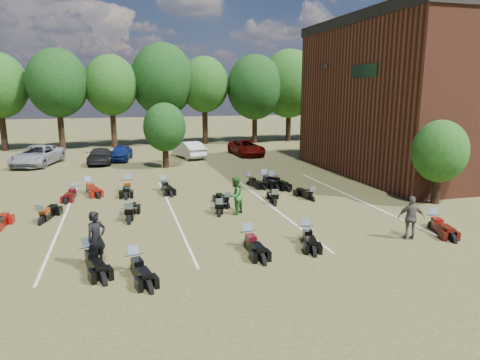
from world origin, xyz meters
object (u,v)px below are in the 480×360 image
object	(u,v)px
person_black	(96,239)
motorcycle_3	(135,272)
motorcycle_14	(74,197)
person_grey	(411,218)
person_green	(235,196)
car_4	(121,153)

from	to	relation	value
person_black	motorcycle_3	distance (m)	1.76
motorcycle_3	motorcycle_14	bearing A→B (deg)	91.24
motorcycle_3	motorcycle_14	distance (m)	11.65
person_grey	motorcycle_14	bearing A→B (deg)	-14.66
person_green	motorcycle_14	world-z (taller)	person_green
car_4	motorcycle_3	bearing A→B (deg)	-77.67
person_grey	motorcycle_14	size ratio (longest dim) A/B	0.85
person_green	person_grey	bearing A→B (deg)	94.22
person_black	person_grey	xyz separation A→B (m)	(11.87, -0.62, -0.07)
car_4	motorcycle_14	bearing A→B (deg)	-90.27
motorcycle_3	person_black	bearing A→B (deg)	129.90
person_black	motorcycle_3	xyz separation A→B (m)	(1.18, -0.89, -0.95)
person_black	motorcycle_14	xyz separation A→B (m)	(-1.70, 10.40, -0.95)
person_black	person_green	distance (m)	7.63
person_green	motorcycle_14	distance (m)	9.72
person_black	motorcycle_3	bearing A→B (deg)	-71.91
person_grey	motorcycle_3	xyz separation A→B (m)	(-10.69, -0.27, -0.88)
motorcycle_14	person_grey	bearing A→B (deg)	-29.26
person_black	motorcycle_14	size ratio (longest dim) A/B	0.92
car_4	motorcycle_14	world-z (taller)	car_4
person_black	person_green	xyz separation A→B (m)	(6.06, 4.63, -0.04)
person_grey	car_4	bearing A→B (deg)	-40.51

